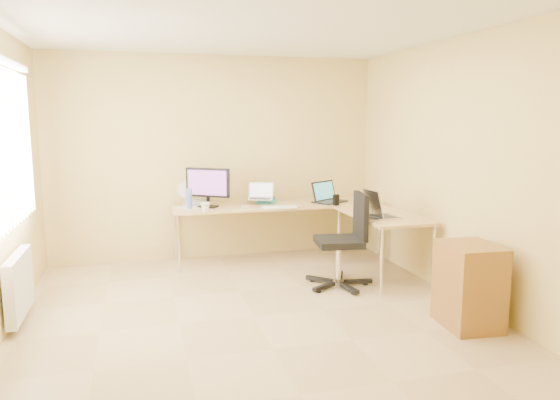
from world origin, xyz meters
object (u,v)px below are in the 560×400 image
object	(u,v)px
desk_main	(278,232)
water_bottle	(189,199)
laptop_return	(383,206)
office_chair	(339,241)
keyboard	(280,207)
desk_return	(382,245)
mug	(205,207)
monitor	(208,188)
desk_fan	(187,194)
cabinet	(469,286)
laptop_center	(260,191)
laptop_black	(330,192)

from	to	relation	value
desk_main	water_bottle	xyz separation A→B (m)	(-1.13, -0.11, 0.49)
laptop_return	office_chair	size ratio (longest dim) A/B	0.37
keyboard	laptop_return	world-z (taller)	laptop_return
desk_return	mug	xyz separation A→B (m)	(-1.93, 0.70, 0.42)
monitor	office_chair	world-z (taller)	monitor
desk_fan	desk_main	bearing A→B (deg)	3.75
office_chair	cabinet	world-z (taller)	office_chair
desk_return	office_chair	bearing A→B (deg)	-160.98
laptop_center	keyboard	world-z (taller)	laptop_center
desk_main	laptop_black	xyz separation A→B (m)	(0.68, -0.05, 0.50)
desk_return	cabinet	world-z (taller)	cabinet
monitor	laptop_return	world-z (taller)	monitor
monitor	cabinet	distance (m)	3.24
desk_main	monitor	world-z (taller)	monitor
desk_main	laptop_center	size ratio (longest dim) A/B	8.24
desk_main	desk_fan	xyz separation A→B (m)	(-1.13, 0.20, 0.51)
desk_main	desk_return	distance (m)	1.40
laptop_center	mug	size ratio (longest dim) A/B	2.82
laptop_black	desk_fan	world-z (taller)	desk_fan
laptop_black	water_bottle	world-z (taller)	laptop_black
water_bottle	mug	bearing A→B (deg)	-48.12
desk_main	laptop_black	bearing A→B (deg)	-4.28
laptop_center	cabinet	xyz separation A→B (m)	(1.26, -2.60, -0.53)
laptop_black	mug	world-z (taller)	laptop_black
desk_return	cabinet	distance (m)	1.55
laptop_center	laptop_return	size ratio (longest dim) A/B	0.85
monitor	desk_fan	xyz separation A→B (m)	(-0.24, 0.22, -0.10)
monitor	laptop_center	size ratio (longest dim) A/B	1.77
laptop_center	desk_return	bearing A→B (deg)	-20.25
keyboard	cabinet	bearing A→B (deg)	-56.76
laptop_black	water_bottle	xyz separation A→B (m)	(-1.81, -0.06, -0.01)
desk_return	keyboard	distance (m)	1.30
keyboard	mug	bearing A→B (deg)	-172.81
mug	desk_fan	xyz separation A→B (m)	(-0.17, 0.50, 0.09)
desk_fan	laptop_center	bearing A→B (deg)	4.71
keyboard	desk_fan	xyz separation A→B (m)	(-1.07, 0.50, 0.13)
laptop_center	water_bottle	distance (m)	0.92
monitor	water_bottle	size ratio (longest dim) A/B	2.25
keyboard	office_chair	size ratio (longest dim) A/B	0.42
laptop_black	desk_fan	size ratio (longest dim) A/B	1.54
desk_return	keyboard	xyz separation A→B (m)	(-1.03, 0.70, 0.37)
laptop_black	water_bottle	bearing A→B (deg)	149.71
laptop_center	mug	bearing A→B (deg)	-133.33
water_bottle	cabinet	size ratio (longest dim) A/B	0.34
monitor	mug	bearing A→B (deg)	-71.32
monitor	laptop_return	distance (m)	2.12
keyboard	cabinet	xyz separation A→B (m)	(1.10, -2.25, -0.38)
cabinet	desk_return	bearing A→B (deg)	96.92
laptop_center	desk_fan	bearing A→B (deg)	-167.91
desk_return	laptop_return	distance (m)	0.54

